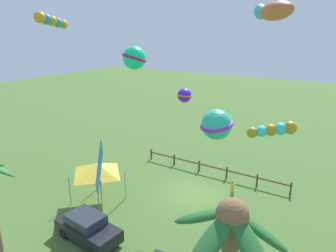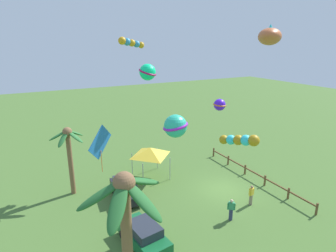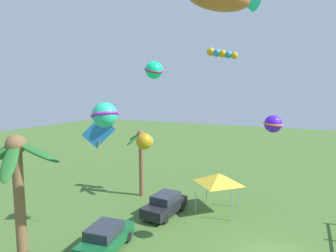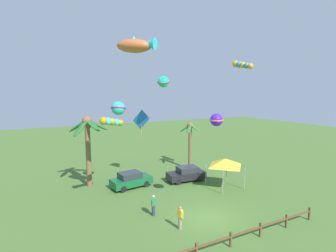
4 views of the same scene
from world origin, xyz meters
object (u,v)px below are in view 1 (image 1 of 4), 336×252
object	(u,v)px
festival_tent	(97,169)
kite_ball_0	(217,124)
kite_fish_4	(274,11)
spectator_0	(229,213)
kite_tube_5	(273,130)
kite_ball_1	(184,95)
kite_tube_2	(50,20)
parked_car_1	(88,227)
spectator_1	(232,191)
kite_diamond_3	(100,169)
kite_ball_6	(134,58)

from	to	relation	value
festival_tent	kite_ball_0	size ratio (longest dim) A/B	1.62
festival_tent	kite_fish_4	world-z (taller)	kite_fish_4
spectator_0	kite_tube_5	distance (m)	6.95
kite_ball_1	kite_tube_5	size ratio (longest dim) A/B	0.70
kite_tube_2	kite_fish_4	distance (m)	12.66
parked_car_1	spectator_1	xyz separation A→B (m)	(-5.40, -8.07, 0.06)
spectator_0	spectator_1	distance (m)	2.72
kite_tube_2	kite_ball_0	bearing A→B (deg)	169.53
kite_diamond_3	kite_ball_6	world-z (taller)	kite_ball_6
festival_tent	kite_ball_6	size ratio (longest dim) A/B	1.83
spectator_0	kite_fish_4	world-z (taller)	kite_fish_4
spectator_0	kite_ball_6	size ratio (longest dim) A/B	1.02
spectator_1	parked_car_1	bearing A→B (deg)	56.21
parked_car_1	festival_tent	world-z (taller)	festival_tent
parked_car_1	kite_diamond_3	world-z (taller)	kite_diamond_3
festival_tent	kite_fish_4	xyz separation A→B (m)	(-9.92, -2.75, 9.69)
kite_ball_1	spectator_1	bearing A→B (deg)	-167.88
kite_ball_1	kite_ball_6	bearing A→B (deg)	99.19
spectator_0	festival_tent	bearing A→B (deg)	14.43
parked_car_1	kite_tube_2	xyz separation A→B (m)	(4.62, -2.62, 11.06)
spectator_0	kite_ball_6	xyz separation A→B (m)	(3.16, 4.67, 9.28)
kite_ball_1	kite_ball_6	xyz separation A→B (m)	(-1.06, 6.53, 2.92)
kite_ball_0	kite_ball_6	size ratio (longest dim) A/B	1.13
kite_ball_0	kite_ball_6	xyz separation A→B (m)	(4.18, -0.36, 2.30)
kite_fish_4	kite_ball_6	xyz separation A→B (m)	(4.53, 5.22, -2.07)
spectator_0	kite_tube_5	world-z (taller)	kite_tube_5
parked_car_1	kite_fish_4	bearing A→B (deg)	-141.51
kite_ball_0	kite_ball_6	bearing A→B (deg)	-4.91
spectator_1	kite_tube_5	size ratio (longest dim) A/B	0.79
kite_fish_4	kite_tube_5	size ratio (longest dim) A/B	1.32
kite_ball_0	kite_fish_4	size ratio (longest dim) A/B	0.66
kite_tube_2	kite_diamond_3	xyz separation A→B (m)	(-8.54, 5.25, -5.47)
spectator_0	kite_diamond_3	xyz separation A→B (m)	(2.28, 8.09, 5.52)
kite_ball_1	parked_car_1	bearing A→B (deg)	74.89
kite_fish_4	kite_ball_6	world-z (taller)	kite_fish_4
spectator_1	kite_tube_2	world-z (taller)	kite_tube_2
parked_car_1	spectator_0	size ratio (longest dim) A/B	2.54
spectator_0	festival_tent	size ratio (longest dim) A/B	0.56
festival_tent	kite_ball_0	bearing A→B (deg)	163.49
kite_ball_0	kite_fish_4	distance (m)	7.10
spectator_1	kite_fish_4	distance (m)	11.73
parked_car_1	kite_ball_6	xyz separation A→B (m)	(-3.04, -0.80, 9.34)
parked_car_1	kite_ball_1	world-z (taller)	kite_ball_1
spectator_1	festival_tent	xyz separation A→B (m)	(7.74, 4.80, 1.65)
kite_ball_0	festival_tent	bearing A→B (deg)	-16.51
kite_diamond_3	kite_fish_4	size ratio (longest dim) A/B	1.08
kite_tube_2	kite_ball_6	distance (m)	8.06
kite_diamond_3	kite_tube_2	bearing A→B (deg)	-31.59
spectator_0	kite_ball_0	world-z (taller)	kite_ball_0
kite_diamond_3	kite_tube_5	xyz separation A→B (m)	(-4.76, -6.09, 0.66)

